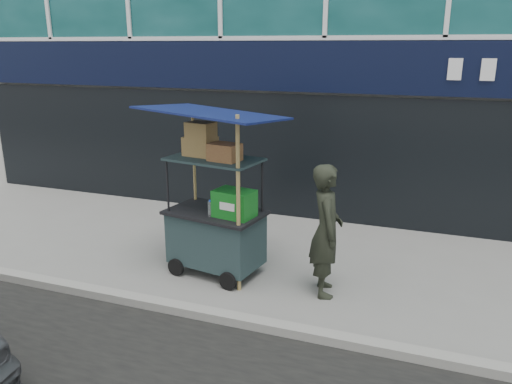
% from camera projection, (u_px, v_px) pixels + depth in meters
% --- Properties ---
extents(ground, '(80.00, 80.00, 0.00)m').
position_uv_depth(ground, '(247.00, 317.00, 6.26)').
color(ground, slate).
rests_on(ground, ground).
extents(curb, '(80.00, 0.18, 0.12)m').
position_uv_depth(curb, '(242.00, 321.00, 6.06)').
color(curb, gray).
rests_on(curb, ground).
extents(vendor_cart, '(2.03, 1.60, 2.49)m').
position_uv_depth(vendor_cart, '(216.00, 217.00, 7.25)').
color(vendor_cart, '#1B2E2E').
rests_on(vendor_cart, ground).
extents(vendor_man, '(0.62, 0.76, 1.82)m').
position_uv_depth(vendor_man, '(326.00, 230.00, 6.64)').
color(vendor_man, black).
rests_on(vendor_man, ground).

